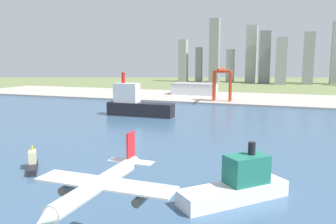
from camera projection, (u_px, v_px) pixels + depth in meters
name	position (u px, v px, depth m)	size (l,w,h in m)	color
ground_plane	(211.00, 124.00, 286.16)	(2400.00, 2400.00, 0.00)	#657445
water_bay	(191.00, 140.00, 230.30)	(840.00, 360.00, 0.15)	#385675
industrial_pier	(242.00, 98.00, 462.80)	(840.00, 140.00, 2.50)	#A39D94
airplane_landing	(100.00, 185.00, 82.85)	(36.60, 40.94, 13.38)	silver
tugboat_small	(33.00, 163.00, 168.20)	(15.44, 18.18, 11.42)	black
cargo_ship	(136.00, 104.00, 326.52)	(64.57, 15.33, 41.11)	black
ferry_boat	(238.00, 184.00, 132.05)	(39.73, 40.34, 22.23)	white
port_crane_red	(222.00, 78.00, 417.91)	(22.39, 36.64, 40.31)	red
warehouse_main	(195.00, 89.00, 504.60)	(62.48, 39.96, 15.95)	silver
distant_skyline	(261.00, 58.00, 760.01)	(380.48, 72.95, 144.27)	#939997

